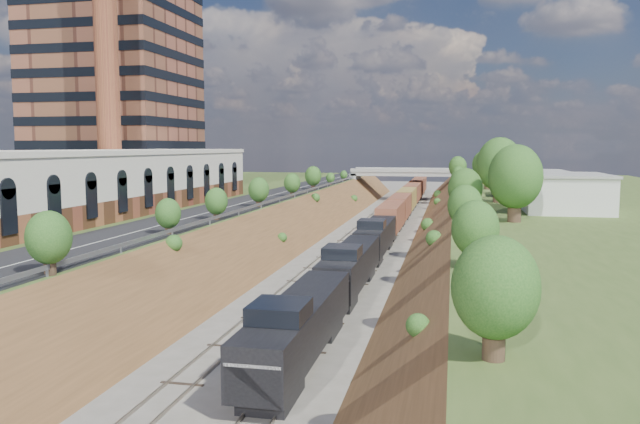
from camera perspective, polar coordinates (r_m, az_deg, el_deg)
platform_left at (r=94.84m, az=-15.69°, el=-0.20°), size 44.00×180.00×5.00m
platform_right at (r=86.82m, az=26.63°, el=-1.17°), size 44.00×180.00×5.00m
embankment_left at (r=87.16m, az=-2.72°, el=-2.17°), size 10.00×180.00×10.00m
embankment_right at (r=84.33m, az=11.91°, el=-2.57°), size 10.00×180.00×10.00m
rail_left_track at (r=85.41m, az=2.75°, el=-2.28°), size 1.58×180.00×0.18m
rail_right_track at (r=84.74m, az=6.22°, el=-2.37°), size 1.58×180.00×0.18m
road at (r=87.84m, az=-5.57°, el=1.19°), size 8.00×180.00×0.10m
guardrail at (r=86.46m, az=-3.02°, el=1.46°), size 0.10×171.00×0.70m
commercial_building at (r=72.87m, az=-20.38°, el=2.58°), size 14.30×62.30×7.00m
highrise_tower at (r=112.04m, az=-18.37°, el=16.25°), size 22.00×22.00×53.90m
smokestack at (r=93.16m, az=-18.94°, el=13.47°), size 3.20×3.20×40.00m
overpass at (r=146.03m, az=7.72°, el=3.02°), size 24.50×8.30×7.40m
white_building_near at (r=76.63m, az=21.39°, el=1.56°), size 9.00×12.00×4.00m
white_building_far at (r=98.31m, az=19.04°, el=2.42°), size 8.00×10.00×3.60m
tree_right_large at (r=63.77m, az=17.43°, el=3.04°), size 5.25×5.25×7.61m
tree_left_crest at (r=49.35m, az=-15.59°, el=-0.43°), size 2.45×2.45×3.55m
freight_train at (r=102.49m, az=7.28°, el=0.43°), size 2.88×147.26×4.55m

